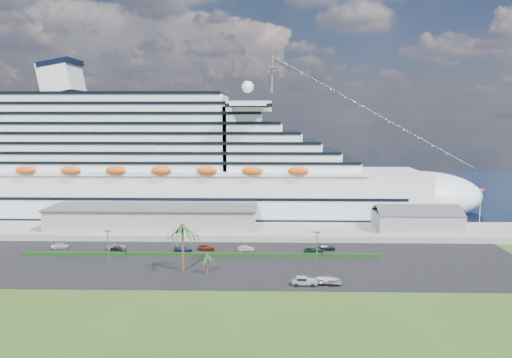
{
  "coord_description": "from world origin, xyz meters",
  "views": [
    {
      "loc": [
        8.79,
        -102.94,
        34.37
      ],
      "look_at": [
        5.57,
        30.0,
        17.59
      ],
      "focal_mm": 35.0,
      "sensor_mm": 36.0,
      "label": 1
    }
  ],
  "objects_px": {
    "cruise_ship": "(178,169)",
    "pickup_truck": "(304,281)",
    "parked_car_3": "(184,249)",
    "boat_trailer": "(329,280)"
  },
  "relations": [
    {
      "from": "pickup_truck",
      "to": "boat_trailer",
      "type": "xyz_separation_m",
      "value": [
        5.08,
        0.34,
        0.21
      ]
    },
    {
      "from": "cruise_ship",
      "to": "pickup_truck",
      "type": "height_order",
      "value": "cruise_ship"
    },
    {
      "from": "pickup_truck",
      "to": "parked_car_3",
      "type": "bearing_deg",
      "value": 139.21
    },
    {
      "from": "cruise_ship",
      "to": "pickup_truck",
      "type": "relative_size",
      "value": 37.2
    },
    {
      "from": "pickup_truck",
      "to": "cruise_ship",
      "type": "bearing_deg",
      "value": 118.76
    },
    {
      "from": "cruise_ship",
      "to": "parked_car_3",
      "type": "distance_m",
      "value": 47.53
    },
    {
      "from": "cruise_ship",
      "to": "pickup_truck",
      "type": "xyz_separation_m",
      "value": [
        37.76,
        -68.8,
        -15.58
      ]
    },
    {
      "from": "parked_car_3",
      "to": "pickup_truck",
      "type": "bearing_deg",
      "value": -122.73
    },
    {
      "from": "pickup_truck",
      "to": "boat_trailer",
      "type": "height_order",
      "value": "boat_trailer"
    },
    {
      "from": "cruise_ship",
      "to": "pickup_truck",
      "type": "distance_m",
      "value": 80.01
    }
  ]
}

